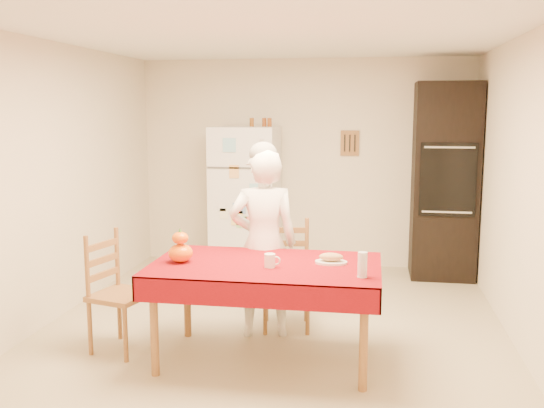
% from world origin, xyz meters
% --- Properties ---
extents(floor, '(4.50, 4.50, 0.00)m').
position_xyz_m(floor, '(0.00, 0.00, 0.00)').
color(floor, tan).
rests_on(floor, ground).
extents(room_shell, '(4.02, 4.52, 2.51)m').
position_xyz_m(room_shell, '(0.00, 0.00, 1.62)').
color(room_shell, beige).
rests_on(room_shell, ground).
extents(refrigerator, '(0.75, 0.74, 1.70)m').
position_xyz_m(refrigerator, '(-0.65, 1.88, 0.85)').
color(refrigerator, white).
rests_on(refrigerator, floor).
extents(oven_cabinet, '(0.70, 0.62, 2.20)m').
position_xyz_m(oven_cabinet, '(1.63, 1.93, 1.10)').
color(oven_cabinet, black).
rests_on(oven_cabinet, floor).
extents(dining_table, '(1.70, 1.00, 0.76)m').
position_xyz_m(dining_table, '(0.06, -0.75, 0.69)').
color(dining_table, brown).
rests_on(dining_table, floor).
extents(chair_far, '(0.47, 0.46, 0.95)m').
position_xyz_m(chair_far, '(0.10, 0.04, 0.51)').
color(chair_far, brown).
rests_on(chair_far, floor).
extents(chair_left, '(0.49, 0.51, 0.95)m').
position_xyz_m(chair_left, '(-1.16, -0.72, 0.51)').
color(chair_left, brown).
rests_on(chair_left, floor).
extents(seated_woman, '(0.65, 0.50, 1.58)m').
position_xyz_m(seated_woman, '(-0.06, -0.21, 0.79)').
color(seated_woman, white).
rests_on(seated_woman, floor).
extents(coffee_mug, '(0.08, 0.08, 0.10)m').
position_xyz_m(coffee_mug, '(0.11, -0.85, 0.81)').
color(coffee_mug, white).
rests_on(coffee_mug, dining_table).
extents(pumpkin_lower, '(0.19, 0.19, 0.14)m').
position_xyz_m(pumpkin_lower, '(-0.58, -0.81, 0.83)').
color(pumpkin_lower, '#CE3904').
rests_on(pumpkin_lower, dining_table).
extents(pumpkin_upper, '(0.12, 0.12, 0.09)m').
position_xyz_m(pumpkin_upper, '(-0.58, -0.81, 0.95)').
color(pumpkin_upper, '#CE4C04').
rests_on(pumpkin_upper, pumpkin_lower).
extents(wine_glass, '(0.07, 0.07, 0.18)m').
position_xyz_m(wine_glass, '(0.78, -1.00, 0.85)').
color(wine_glass, silver).
rests_on(wine_glass, dining_table).
extents(bread_plate, '(0.24, 0.24, 0.02)m').
position_xyz_m(bread_plate, '(0.54, -0.66, 0.77)').
color(bread_plate, silver).
rests_on(bread_plate, dining_table).
extents(bread_loaf, '(0.18, 0.10, 0.06)m').
position_xyz_m(bread_loaf, '(0.54, -0.66, 0.81)').
color(bread_loaf, '#A37950').
rests_on(bread_loaf, bread_plate).
extents(spice_jar_left, '(0.05, 0.05, 0.10)m').
position_xyz_m(spice_jar_left, '(-0.58, 1.93, 1.75)').
color(spice_jar_left, brown).
rests_on(spice_jar_left, refrigerator).
extents(spice_jar_mid, '(0.05, 0.05, 0.10)m').
position_xyz_m(spice_jar_mid, '(-0.43, 1.93, 1.75)').
color(spice_jar_mid, brown).
rests_on(spice_jar_mid, refrigerator).
extents(spice_jar_right, '(0.05, 0.05, 0.10)m').
position_xyz_m(spice_jar_right, '(-0.37, 1.93, 1.75)').
color(spice_jar_right, brown).
rests_on(spice_jar_right, refrigerator).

